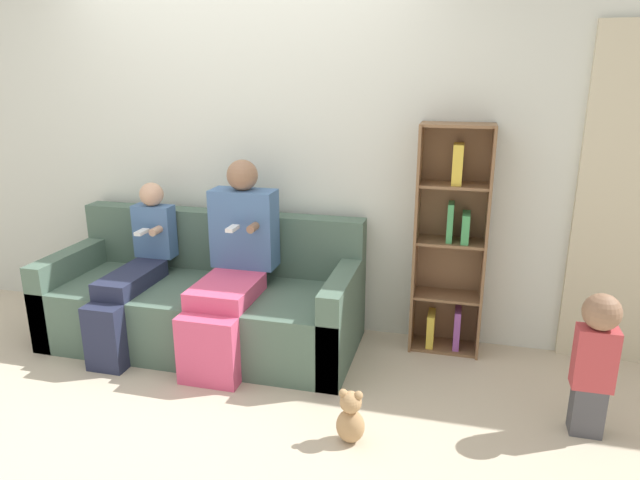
{
  "coord_description": "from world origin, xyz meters",
  "views": [
    {
      "loc": [
        1.51,
        -2.77,
        1.81
      ],
      "look_at": [
        0.65,
        0.57,
        0.77
      ],
      "focal_mm": 32.0,
      "sensor_mm": 36.0,
      "label": 1
    }
  ],
  "objects": [
    {
      "name": "back_wall",
      "position": [
        0.0,
        0.99,
        1.27
      ],
      "size": [
        10.0,
        0.06,
        2.55
      ],
      "color": "silver",
      "rests_on": "ground_plane"
    },
    {
      "name": "teddy_bear",
      "position": [
        1.04,
        -0.33,
        0.14
      ],
      "size": [
        0.14,
        0.12,
        0.29
      ],
      "color": "tan",
      "rests_on": "ground_plane"
    },
    {
      "name": "bookshelf",
      "position": [
        1.45,
        0.85,
        0.73
      ],
      "size": [
        0.45,
        0.26,
        1.49
      ],
      "color": "brown",
      "rests_on": "ground_plane"
    },
    {
      "name": "toddler_standing",
      "position": [
        2.2,
        0.04,
        0.43
      ],
      "size": [
        0.2,
        0.18,
        0.77
      ],
      "color": "#47474C",
      "rests_on": "ground_plane"
    },
    {
      "name": "adult_seated",
      "position": [
        0.11,
        0.44,
        0.64
      ],
      "size": [
        0.43,
        0.8,
        1.25
      ],
      "color": "#DB4C75",
      "rests_on": "ground_plane"
    },
    {
      "name": "couch",
      "position": [
        -0.15,
        0.53,
        0.28
      ],
      "size": [
        2.08,
        0.86,
        0.85
      ],
      "color": "#4C6656",
      "rests_on": "ground_plane"
    },
    {
      "name": "ground_plane",
      "position": [
        0.0,
        0.0,
        0.0
      ],
      "size": [
        14.0,
        14.0,
        0.0
      ],
      "primitive_type": "plane",
      "color": "beige"
    },
    {
      "name": "child_seated",
      "position": [
        -0.58,
        0.38,
        0.53
      ],
      "size": [
        0.28,
        0.82,
        1.06
      ],
      "color": "#232842",
      "rests_on": "ground_plane"
    },
    {
      "name": "curtain_panel",
      "position": [
        2.54,
        0.94,
        1.04
      ],
      "size": [
        0.73,
        0.04,
        2.08
      ],
      "color": "beige",
      "rests_on": "ground_plane"
    }
  ]
}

